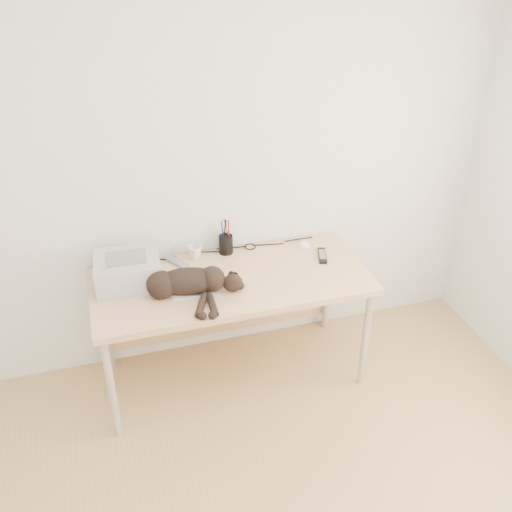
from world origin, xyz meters
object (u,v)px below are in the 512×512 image
object	(u,v)px
pen_cup	(226,244)
mouse	(304,243)
cat	(185,283)
mug	(195,252)
desk	(228,289)
printer	(128,271)

from	to	relation	value
pen_cup	mouse	size ratio (longest dim) A/B	1.98
cat	mug	world-z (taller)	cat
desk	pen_cup	world-z (taller)	pen_cup
mug	pen_cup	xyz separation A→B (m)	(0.20, 0.01, 0.02)
pen_cup	mouse	distance (m)	0.50
mug	mouse	bearing A→B (deg)	-3.97
mug	printer	bearing A→B (deg)	-158.68
cat	mouse	distance (m)	0.88
cat	mouse	xyz separation A→B (m)	(0.82, 0.31, -0.05)
printer	mouse	distance (m)	1.12
desk	pen_cup	xyz separation A→B (m)	(0.04, 0.20, 0.19)
cat	printer	bearing A→B (deg)	155.25
cat	mug	bearing A→B (deg)	80.81
cat	mouse	world-z (taller)	cat
printer	pen_cup	world-z (taller)	pen_cup
printer	mouse	bearing A→B (deg)	5.85
printer	mouse	size ratio (longest dim) A/B	3.34
desk	mouse	distance (m)	0.58
mug	pen_cup	distance (m)	0.20
desk	printer	size ratio (longest dim) A/B	4.29
mouse	cat	bearing A→B (deg)	-146.44
printer	mug	bearing A→B (deg)	21.32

